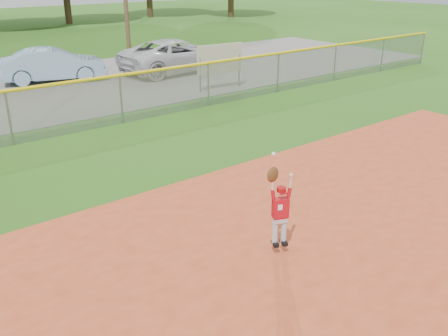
# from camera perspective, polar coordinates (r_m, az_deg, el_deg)

# --- Properties ---
(car_blue) EXTENTS (4.46, 2.68, 1.39)m
(car_blue) POSITION_cam_1_polar(r_m,az_deg,el_deg) (22.47, -18.93, 11.10)
(car_blue) COLOR #80A4BE
(car_blue) RESTS_ON parking_strip
(car_white_b) EXTENTS (5.44, 2.70, 1.48)m
(car_white_b) POSITION_cam_1_polar(r_m,az_deg,el_deg) (23.37, -5.41, 12.67)
(car_white_b) COLOR silver
(car_white_b) RESTS_ON parking_strip
(sponsor_sign) EXTENTS (2.00, 0.27, 1.79)m
(sponsor_sign) POSITION_cam_1_polar(r_m,az_deg,el_deg) (19.77, -0.47, 12.24)
(sponsor_sign) COLOR gray
(sponsor_sign) RESTS_ON ground
(outfield_fence) EXTENTS (40.06, 0.10, 1.55)m
(outfield_fence) POSITION_cam_1_polar(r_m,az_deg,el_deg) (14.62, -23.40, 5.69)
(outfield_fence) COLOR gray
(outfield_fence) RESTS_ON ground
(ballplayer) EXTENTS (0.46, 0.31, 1.67)m
(ballplayer) POSITION_cam_1_polar(r_m,az_deg,el_deg) (8.25, 6.32, -4.43)
(ballplayer) COLOR silver
(ballplayer) RESTS_ON ground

